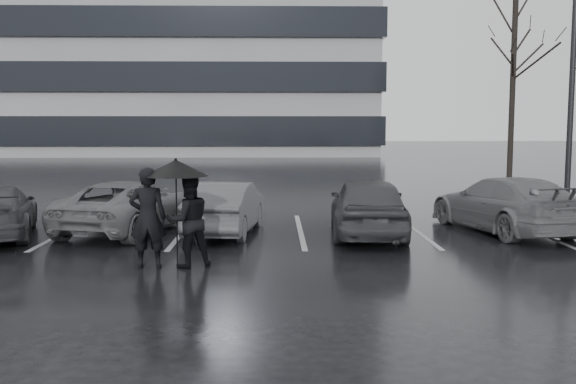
% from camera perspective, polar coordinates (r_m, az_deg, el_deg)
% --- Properties ---
extents(ground, '(160.00, 160.00, 0.00)m').
position_cam_1_polar(ground, '(13.01, -1.12, -5.30)').
color(ground, black).
rests_on(ground, ground).
extents(car_main, '(1.91, 4.18, 1.39)m').
position_cam_1_polar(car_main, '(14.79, 7.12, -1.23)').
color(car_main, black).
rests_on(car_main, ground).
extents(car_west_a, '(1.73, 3.84, 1.22)m').
position_cam_1_polar(car_west_a, '(15.10, -5.54, -1.38)').
color(car_west_a, '#313134').
rests_on(car_west_a, ground).
extents(car_west_b, '(3.11, 4.77, 1.22)m').
position_cam_1_polar(car_west_b, '(15.76, -13.93, -1.22)').
color(car_west_b, '#49494B').
rests_on(car_west_b, ground).
extents(car_east, '(2.91, 4.88, 1.32)m').
position_cam_1_polar(car_east, '(16.10, 18.73, -1.03)').
color(car_east, '#49494B').
rests_on(car_east, ground).
extents(pedestrian_left, '(0.67, 0.45, 1.81)m').
position_cam_1_polar(pedestrian_left, '(11.70, -12.35, -2.24)').
color(pedestrian_left, black).
rests_on(pedestrian_left, ground).
extents(pedestrian_right, '(1.00, 0.91, 1.67)m').
position_cam_1_polar(pedestrian_right, '(11.65, -8.83, -2.54)').
color(pedestrian_right, black).
rests_on(pedestrian_right, ground).
extents(umbrella, '(1.16, 1.16, 1.96)m').
position_cam_1_polar(umbrella, '(11.58, -9.94, 2.12)').
color(umbrella, black).
rests_on(umbrella, ground).
extents(lamp_post, '(0.53, 0.53, 9.66)m').
position_cam_1_polar(lamp_post, '(20.87, 24.01, 10.68)').
color(lamp_post, '#959598').
rests_on(lamp_post, ground).
extents(stall_stripes, '(19.72, 5.00, 0.00)m').
position_cam_1_polar(stall_stripes, '(15.49, -4.10, -3.46)').
color(stall_stripes, '#A6A6A8').
rests_on(stall_stripes, ground).
extents(tree_north, '(0.26, 0.26, 8.50)m').
position_cam_1_polar(tree_north, '(31.77, 19.34, 8.81)').
color(tree_north, black).
rests_on(tree_north, ground).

